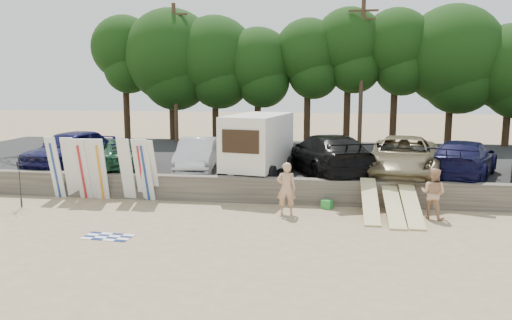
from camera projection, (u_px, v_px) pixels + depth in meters
The scene contains 30 objects.
ground at pixel (325, 227), 16.44m from camera, with size 120.00×120.00×0.00m, color tan.
seawall at pixel (326, 192), 19.29m from camera, with size 44.00×0.50×1.00m, color #6B6356.
parking_lot at pixel (327, 164), 26.65m from camera, with size 44.00×14.50×0.70m, color #282828.
treeline at pixel (335, 55), 32.53m from camera, with size 33.18×6.38×8.97m.
utility_poles at pixel (362, 70), 30.94m from camera, with size 25.80×0.26×9.00m.
box_trailer at pixel (258, 141), 21.52m from camera, with size 2.97×4.43×2.62m.
car_0 at pixel (71, 149), 23.52m from camera, with size 2.10×5.21×1.78m, color #131343.
car_1 at pixel (124, 154), 22.87m from camera, with size 2.44×5.29×1.47m, color #143924.
car_2 at pixel (197, 155), 22.65m from camera, with size 1.57×4.49×1.48m, color #ACADB1.
car_3 at pixel (327, 154), 21.80m from camera, with size 2.49×6.11×1.77m, color black.
car_4 at pixel (403, 157), 21.19m from camera, with size 2.84×6.16×1.71m, color #77694B.
car_5 at pixel (463, 159), 21.01m from camera, with size 2.24×5.51×1.60m, color black.
surfboard_upright_0 at pixel (55, 167), 20.21m from camera, with size 0.50×0.06×2.60m, color white.
surfboard_upright_1 at pixel (70, 168), 20.17m from camera, with size 0.50×0.06×2.60m, color white.
surfboard_upright_2 at pixel (82, 169), 19.94m from camera, with size 0.50×0.06×2.60m, color white.
surfboard_upright_3 at pixel (92, 169), 19.93m from camera, with size 0.50×0.06×2.60m, color white.
surfboard_upright_4 at pixel (100, 170), 19.83m from camera, with size 0.50×0.06×2.60m, color white.
surfboard_upright_5 at pixel (127, 170), 19.79m from camera, with size 0.50×0.06×2.60m, color white.
surfboard_upright_6 at pixel (145, 170), 19.66m from camera, with size 0.50×0.06×2.60m, color white.
surfboard_upright_7 at pixel (141, 170), 19.75m from camera, with size 0.50×0.06×2.60m, color white.
surfboard_upright_8 at pixel (151, 170), 19.73m from camera, with size 0.50×0.06×2.60m, color white.
surfboard_low_0 at pixel (370, 201), 17.68m from camera, with size 0.56×3.00×0.07m, color #D8CB88.
surfboard_low_1 at pixel (393, 206), 17.34m from camera, with size 0.56×3.00×0.07m, color #D8CB88.
surfboard_low_2 at pixel (411, 205), 17.28m from camera, with size 0.56×3.00×0.07m, color #D8CB88.
beachgoer_a at pixel (286, 188), 17.80m from camera, with size 0.70×0.46×1.91m, color tan.
beachgoer_b at pixel (433, 193), 17.30m from camera, with size 0.87×0.68×1.78m, color tan.
cooler at pixel (327, 204), 18.75m from camera, with size 0.38×0.30×0.32m, color green.
gear_bag at pixel (369, 208), 18.48m from camera, with size 0.30×0.25×0.22m, color #D95C19.
beach_towel at pixel (108, 237), 15.35m from camera, with size 1.50×1.50×0.00m, color white.
beach_umbrella at pixel (19, 180), 18.84m from camera, with size 2.26×2.31×2.07m, color black.
Camera 1 is at (0.03, -16.05, 4.75)m, focal length 35.00 mm.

